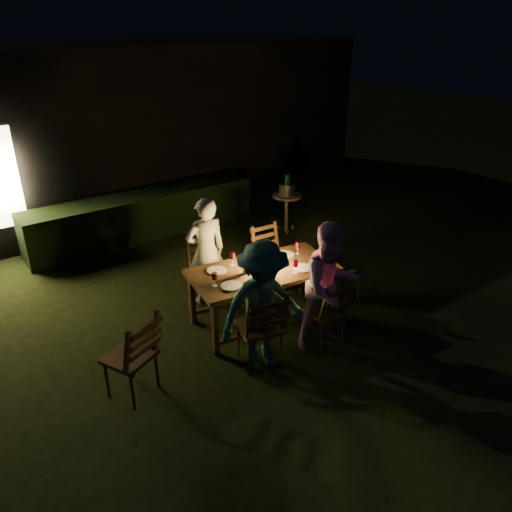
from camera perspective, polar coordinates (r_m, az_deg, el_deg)
garden_envelope at (r=11.31m, az=-16.11°, el=14.24°), size 40.00×40.00×3.20m
dining_table at (r=6.36m, az=0.85°, el=-2.11°), size 1.96×1.18×0.77m
chair_near_left at (r=5.79m, az=0.46°, el=-9.55°), size 0.58×0.61×1.06m
chair_near_right at (r=6.21m, az=7.91°, el=-7.48°), size 0.44×0.47×0.94m
chair_far_left at (r=7.00m, az=-5.41°, el=-3.12°), size 0.53×0.56×0.98m
chair_far_right at (r=7.38m, az=1.77°, el=-1.45°), size 0.46×0.49×0.96m
chair_end at (r=7.14m, az=9.57°, el=-2.71°), size 0.54×0.52×1.01m
chair_spare at (r=5.53m, az=-13.92°, el=-12.45°), size 0.63×0.65×1.04m
person_house_side at (r=6.82m, az=-5.74°, el=0.52°), size 0.61×0.45×1.54m
person_opp_right at (r=5.91m, az=8.48°, el=-3.52°), size 0.86×0.72×1.61m
person_opp_left at (r=5.50m, az=0.74°, el=-5.88°), size 1.08×0.72×1.56m
lantern at (r=6.31m, az=1.05°, el=0.05°), size 0.16×0.16×0.35m
plate_far_left at (r=6.29m, az=-4.53°, el=-1.67°), size 0.25×0.25×0.01m
plate_near_left at (r=5.93m, az=-2.85°, el=-3.42°), size 0.25×0.25×0.01m
plate_far_right at (r=6.69m, az=3.36°, el=0.15°), size 0.25×0.25×0.01m
plate_near_right at (r=6.36m, az=5.37°, el=-1.39°), size 0.25×0.25×0.01m
wineglass_a at (r=6.39m, az=-2.70°, el=-0.34°), size 0.06×0.06×0.18m
wineglass_b at (r=5.91m, az=-4.77°, el=-2.69°), size 0.06×0.06×0.18m
wineglass_c at (r=6.20m, az=4.52°, el=-1.24°), size 0.06×0.06×0.18m
wineglass_d at (r=6.71m, az=4.81°, el=0.92°), size 0.06×0.06×0.18m
wineglass_e at (r=6.01m, az=1.36°, el=-2.13°), size 0.06×0.06×0.18m
bottle_table at (r=6.16m, az=-1.19°, el=-0.83°), size 0.07×0.07×0.28m
napkin_left at (r=6.01m, az=1.03°, el=-3.00°), size 0.18×0.14×0.01m
napkin_right at (r=6.35m, az=6.52°, el=-1.50°), size 0.18×0.14×0.01m
phone at (r=5.84m, az=-3.14°, el=-3.95°), size 0.14×0.07×0.01m
side_table at (r=9.22m, az=3.55°, el=6.50°), size 0.52×0.52×0.71m
ice_bucket at (r=9.16m, az=3.59°, el=7.65°), size 0.30×0.30×0.22m
bottle_bucket_a at (r=9.09m, az=3.51°, el=7.82°), size 0.07×0.07×0.32m
bottle_bucket_b at (r=9.21m, az=3.68°, el=8.06°), size 0.07×0.07×0.32m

